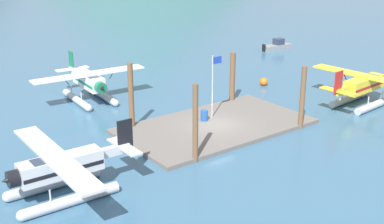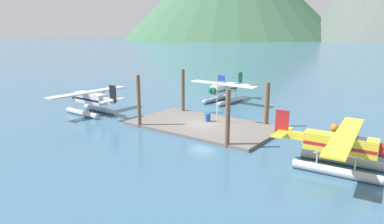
% 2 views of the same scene
% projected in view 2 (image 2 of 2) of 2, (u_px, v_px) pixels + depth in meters
% --- Properties ---
extents(ground_plane, '(1200.00, 1200.00, 0.00)m').
position_uv_depth(ground_plane, '(203.00, 127.00, 34.54)').
color(ground_plane, '#38607F').
extents(dock_platform, '(14.83, 8.38, 0.30)m').
position_uv_depth(dock_platform, '(203.00, 125.00, 34.50)').
color(dock_platform, '#66605B').
rests_on(dock_platform, ground).
extents(piling_near_left, '(0.37, 0.37, 5.42)m').
position_uv_depth(piling_near_left, '(139.00, 102.00, 33.66)').
color(piling_near_left, brown).
rests_on(piling_near_left, ground).
extents(piling_near_right, '(0.40, 0.40, 4.99)m').
position_uv_depth(piling_near_right, '(228.00, 119.00, 27.72)').
color(piling_near_right, brown).
rests_on(piling_near_right, ground).
extents(piling_far_left, '(0.41, 0.41, 5.32)m').
position_uv_depth(piling_far_left, '(183.00, 91.00, 39.88)').
color(piling_far_left, brown).
rests_on(piling_far_left, ground).
extents(piling_far_right, '(0.48, 0.48, 4.62)m').
position_uv_depth(piling_far_right, '(267.00, 105.00, 34.13)').
color(piling_far_right, brown).
rests_on(piling_far_right, ground).
extents(flagpole, '(0.95, 0.10, 5.16)m').
position_uv_depth(flagpole, '(218.00, 92.00, 34.28)').
color(flagpole, silver).
rests_on(flagpole, dock_platform).
extents(fuel_drum, '(0.62, 0.62, 0.88)m').
position_uv_depth(fuel_drum, '(208.00, 117.00, 35.40)').
color(fuel_drum, '#1E4C99').
rests_on(fuel_drum, dock_platform).
extents(mooring_buoy, '(0.80, 0.80, 0.80)m').
position_uv_depth(mooring_buoy, '(335.00, 128.00, 32.72)').
color(mooring_buoy, orange).
rests_on(mooring_buoy, ground).
extents(seaplane_white_bow_left, '(10.47, 7.97, 3.84)m').
position_uv_depth(seaplane_white_bow_left, '(224.00, 91.00, 46.51)').
color(seaplane_white_bow_left, '#B7BABF').
rests_on(seaplane_white_bow_left, ground).
extents(seaplane_silver_port_aft, '(7.98, 10.43, 3.84)m').
position_uv_depth(seaplane_silver_port_aft, '(91.00, 101.00, 39.77)').
color(seaplane_silver_port_aft, '#B7BABF').
rests_on(seaplane_silver_port_aft, ground).
extents(seaplane_yellow_stbd_aft, '(7.97, 10.48, 3.84)m').
position_uv_depth(seaplane_yellow_stbd_aft, '(340.00, 149.00, 23.31)').
color(seaplane_yellow_stbd_aft, '#B7BABF').
rests_on(seaplane_yellow_stbd_aft, ground).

